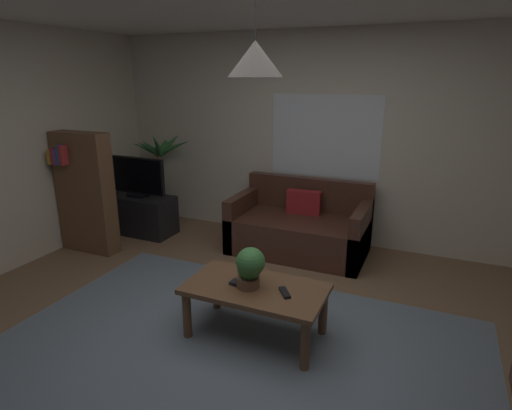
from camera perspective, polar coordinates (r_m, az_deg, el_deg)
name	(u,v)px	position (r m, az deg, el deg)	size (l,w,h in m)	color
floor	(240,346)	(3.44, -2.13, -18.56)	(5.63, 4.86, 0.02)	brown
rug	(228,360)	(3.28, -3.75, -20.20)	(3.66, 2.67, 0.01)	slate
wall_back	(329,140)	(5.17, 9.82, 8.68)	(5.75, 0.06, 2.52)	beige
window_pane	(325,136)	(5.14, 9.32, 9.16)	(1.33, 0.01, 0.98)	white
couch_under_window	(300,229)	(4.96, 5.92, -3.26)	(1.55, 0.86, 0.82)	#47281E
coffee_table	(255,294)	(3.35, -0.07, -12.02)	(1.09, 0.60, 0.43)	brown
book_on_table_0	(238,283)	(3.35, -2.50, -10.48)	(0.11, 0.09, 0.03)	black
remote_on_table_0	(285,293)	(3.22, 3.91, -11.76)	(0.05, 0.16, 0.02)	black
potted_plant_on_table	(250,267)	(3.23, -0.83, -8.35)	(0.23, 0.25, 0.33)	brown
tv_stand	(141,215)	(5.73, -15.37, -1.25)	(0.90, 0.44, 0.50)	black
tv	(136,177)	(5.57, -15.92, 3.72)	(0.83, 0.16, 0.52)	black
potted_palm_corner	(161,179)	(6.07, -12.70, 3.50)	(0.91, 0.82, 1.32)	#4C4C51
bookshelf_corner	(85,192)	(5.23, -22.17, 1.63)	(0.70, 0.31, 1.40)	brown
pendant_lamp	(255,59)	(2.93, -0.09, 19.21)	(0.37, 0.37, 0.53)	black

